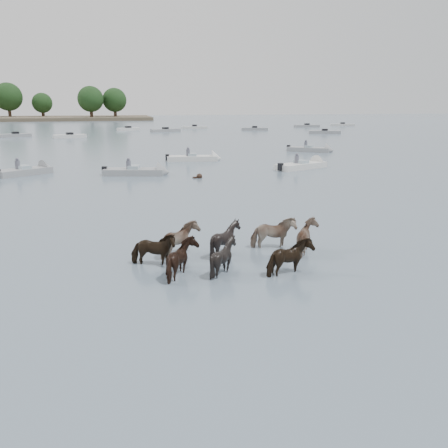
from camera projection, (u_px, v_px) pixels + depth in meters
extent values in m
plane|color=#4C5C6E|center=(230.00, 270.00, 15.29)|extent=(400.00, 400.00, 0.00)
imported|color=black|center=(153.00, 252.00, 15.69)|extent=(1.72, 1.09, 1.34)
imported|color=gray|center=(181.00, 242.00, 16.66)|extent=(1.66, 1.76, 1.40)
imported|color=black|center=(226.00, 241.00, 16.77)|extent=(1.41, 1.28, 1.43)
imported|color=#856E5A|center=(273.00, 235.00, 17.53)|extent=(1.74, 0.89, 1.42)
imported|color=black|center=(183.00, 262.00, 14.65)|extent=(1.27, 1.45, 1.37)
imported|color=black|center=(223.00, 259.00, 14.95)|extent=(1.30, 1.18, 1.35)
imported|color=black|center=(289.00, 260.00, 14.83)|extent=(1.76, 1.26, 1.36)
imported|color=#826658|center=(309.00, 239.00, 17.03)|extent=(1.28, 1.47, 1.41)
sphere|color=black|center=(199.00, 176.00, 34.04)|extent=(0.44, 0.44, 0.44)
cube|color=black|center=(196.00, 178.00, 34.00)|extent=(0.50, 0.22, 0.18)
cube|color=gray|center=(24.00, 172.00, 35.59)|extent=(4.17, 3.61, 0.55)
cone|color=gray|center=(48.00, 169.00, 37.04)|extent=(1.66, 1.83, 1.60)
cube|color=#99ADB7|center=(23.00, 168.00, 35.50)|extent=(1.30, 1.38, 0.35)
cylinder|color=#595966|center=(18.00, 165.00, 35.36)|extent=(0.36, 0.36, 0.70)
sphere|color=#595966|center=(17.00, 159.00, 35.24)|extent=(0.24, 0.24, 0.24)
cube|color=gray|center=(134.00, 172.00, 35.54)|extent=(4.80, 2.63, 0.55)
cone|color=gray|center=(164.00, 172.00, 35.54)|extent=(1.25, 1.77, 1.60)
cube|color=#99ADB7|center=(134.00, 168.00, 35.45)|extent=(1.04, 1.28, 0.35)
cube|color=black|center=(105.00, 170.00, 35.50)|extent=(0.42, 0.42, 0.60)
cylinder|color=#595966|center=(129.00, 165.00, 35.31)|extent=(0.36, 0.36, 0.70)
sphere|color=#595966|center=(128.00, 159.00, 35.19)|extent=(0.24, 0.24, 0.24)
cube|color=silver|center=(192.00, 159.00, 44.12)|extent=(4.92, 2.30, 0.55)
cone|color=silver|center=(217.00, 159.00, 44.32)|extent=(1.13, 1.72, 1.60)
cube|color=#99ADB7|center=(192.00, 155.00, 44.04)|extent=(0.96, 1.23, 0.35)
cube|color=black|center=(167.00, 157.00, 43.89)|extent=(0.40, 0.40, 0.60)
cylinder|color=#595966|center=(188.00, 153.00, 43.89)|extent=(0.36, 0.36, 0.70)
sphere|color=#595966|center=(188.00, 148.00, 43.78)|extent=(0.24, 0.24, 0.24)
cube|color=silver|center=(301.00, 166.00, 38.89)|extent=(5.04, 3.43, 0.55)
cone|color=silver|center=(320.00, 164.00, 40.32)|extent=(1.48, 1.83, 1.60)
cube|color=#99ADB7|center=(301.00, 162.00, 38.80)|extent=(1.19, 1.35, 0.35)
cube|color=black|center=(280.00, 167.00, 37.43)|extent=(0.46, 0.46, 0.60)
cylinder|color=#595966|center=(297.00, 160.00, 38.66)|extent=(0.36, 0.36, 0.70)
sphere|color=#595966|center=(297.00, 154.00, 38.55)|extent=(0.24, 0.24, 0.24)
cube|color=gray|center=(309.00, 150.00, 52.63)|extent=(4.76, 4.08, 0.55)
cone|color=gray|center=(330.00, 151.00, 51.76)|extent=(1.67, 1.82, 1.60)
cube|color=#99ADB7|center=(309.00, 147.00, 52.54)|extent=(1.31, 1.38, 0.35)
cube|color=black|center=(289.00, 148.00, 53.47)|extent=(0.49, 0.49, 0.60)
cylinder|color=#595966|center=(306.00, 145.00, 52.40)|extent=(0.36, 0.36, 0.70)
sphere|color=#595966|center=(306.00, 141.00, 52.29)|extent=(0.24, 0.24, 0.24)
cube|color=gray|center=(16.00, 136.00, 75.24)|extent=(4.93, 3.09, 0.60)
cube|color=black|center=(15.00, 133.00, 75.14)|extent=(1.29, 1.29, 0.50)
cube|color=silver|center=(70.00, 136.00, 73.18)|extent=(5.17, 2.82, 0.60)
cube|color=black|center=(70.00, 134.00, 73.09)|extent=(1.24, 1.24, 0.50)
cube|color=silver|center=(128.00, 129.00, 93.11)|extent=(4.63, 3.20, 0.60)
cube|color=black|center=(128.00, 127.00, 93.01)|extent=(1.33, 1.33, 0.50)
cube|color=gray|center=(166.00, 131.00, 88.97)|extent=(6.00, 3.41, 0.60)
cube|color=black|center=(165.00, 128.00, 88.87)|extent=(1.28, 1.28, 0.50)
cube|color=silver|center=(195.00, 128.00, 99.43)|extent=(5.68, 2.52, 0.60)
cube|color=black|center=(194.00, 126.00, 99.33)|extent=(1.17, 1.17, 0.50)
cube|color=gray|center=(255.00, 129.00, 93.50)|extent=(5.49, 2.71, 0.60)
cube|color=black|center=(255.00, 127.00, 93.40)|extent=(1.21, 1.21, 0.50)
cube|color=gray|center=(325.00, 132.00, 83.49)|extent=(5.76, 3.25, 0.60)
cube|color=black|center=(325.00, 130.00, 83.40)|extent=(1.27, 1.27, 0.50)
cube|color=gray|center=(307.00, 126.00, 105.58)|extent=(5.88, 2.10, 0.60)
cube|color=black|center=(307.00, 124.00, 105.48)|extent=(1.10, 1.10, 0.50)
cube|color=silver|center=(343.00, 125.00, 110.95)|extent=(5.80, 3.60, 0.60)
cube|color=black|center=(343.00, 123.00, 110.85)|extent=(1.31, 1.31, 0.50)
cylinder|color=#382619|center=(10.00, 113.00, 152.05)|extent=(1.00, 1.00, 4.06)
sphere|color=black|center=(8.00, 97.00, 150.71)|extent=(9.02, 9.02, 9.02)
cylinder|color=#382619|center=(43.00, 115.00, 156.63)|extent=(1.00, 1.00, 2.98)
sphere|color=black|center=(42.00, 103.00, 155.65)|extent=(6.63, 6.63, 6.63)
cylinder|color=#382619|center=(92.00, 114.00, 148.38)|extent=(1.00, 1.00, 3.64)
sphere|color=black|center=(90.00, 99.00, 147.18)|extent=(8.09, 8.09, 8.09)
cylinder|color=#382619|center=(115.00, 114.00, 153.48)|extent=(1.00, 1.00, 3.49)
sphere|color=black|center=(115.00, 100.00, 152.32)|extent=(7.76, 7.76, 7.76)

